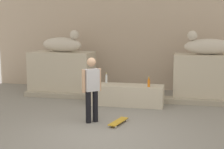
{
  "coord_description": "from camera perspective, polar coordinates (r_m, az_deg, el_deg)",
  "views": [
    {
      "loc": [
        1.77,
        -7.1,
        2.5
      ],
      "look_at": [
        -0.2,
        1.83,
        1.1
      ],
      "focal_mm": 53.06,
      "sensor_mm": 36.0,
      "label": 1
    }
  ],
  "objects": [
    {
      "name": "ground_plane",
      "position": [
        7.73,
        -1.47,
        -10.16
      ],
      "size": [
        40.0,
        40.0,
        0.0
      ],
      "primitive_type": "plane",
      "color": "gray"
    },
    {
      "name": "facade_wall",
      "position": [
        12.96,
        4.7,
        11.36
      ],
      "size": [
        11.64,
        0.6,
        6.21
      ],
      "primitive_type": "cube",
      "color": "#C0AC98",
      "rests_on": "ground_plane"
    },
    {
      "name": "pedestal_left",
      "position": [
        12.08,
        -8.56,
        0.31
      ],
      "size": [
        2.2,
        1.19,
        1.51
      ],
      "primitive_type": "cube",
      "color": "beige",
      "rests_on": "ground_plane"
    },
    {
      "name": "pedestal_right",
      "position": [
        11.31,
        16.2,
        -0.52
      ],
      "size": [
        2.2,
        1.19,
        1.51
      ],
      "primitive_type": "cube",
      "color": "beige",
      "rests_on": "ground_plane"
    },
    {
      "name": "statue_reclining_left",
      "position": [
        11.95,
        -8.53,
        5.23
      ],
      "size": [
        1.69,
        0.94,
        0.78
      ],
      "rotation": [
        0.0,
        0.0,
        -0.25
      ],
      "color": "beige",
      "rests_on": "pedestal_left"
    },
    {
      "name": "statue_reclining_right",
      "position": [
        11.19,
        16.24,
        4.75
      ],
      "size": [
        1.65,
        0.71,
        0.78
      ],
      "rotation": [
        0.0,
        0.0,
        3.24
      ],
      "color": "beige",
      "rests_on": "pedestal_right"
    },
    {
      "name": "ledge_block",
      "position": [
        10.32,
        2.32,
        -3.53
      ],
      "size": [
        2.36,
        0.75,
        0.63
      ],
      "primitive_type": "cube",
      "color": "beige",
      "rests_on": "ground_plane"
    },
    {
      "name": "skater",
      "position": [
        8.39,
        -3.53,
        -2.15
      ],
      "size": [
        0.42,
        0.4,
        1.67
      ],
      "rotation": [
        0.0,
        0.0,
        0.76
      ],
      "color": "black",
      "rests_on": "ground_plane"
    },
    {
      "name": "skateboard",
      "position": [
        8.42,
        1.11,
        -8.11
      ],
      "size": [
        0.39,
        0.82,
        0.08
      ],
      "rotation": [
        0.0,
        0.0,
        1.32
      ],
      "color": "gold",
      "rests_on": "ground_plane"
    },
    {
      "name": "bottle_orange",
      "position": [
        10.0,
        6.36,
        -1.43
      ],
      "size": [
        0.08,
        0.08,
        0.3
      ],
      "color": "orange",
      "rests_on": "ledge_block"
    },
    {
      "name": "bottle_clear",
      "position": [
        10.59,
        -0.97,
        -0.74
      ],
      "size": [
        0.07,
        0.07,
        0.33
      ],
      "color": "silver",
      "rests_on": "ledge_block"
    },
    {
      "name": "stair_step",
      "position": [
        10.95,
        2.87,
        -4.06
      ],
      "size": [
        7.27,
        0.5,
        0.16
      ],
      "primitive_type": "cube",
      "color": "#A9A08F",
      "rests_on": "ground_plane"
    }
  ]
}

